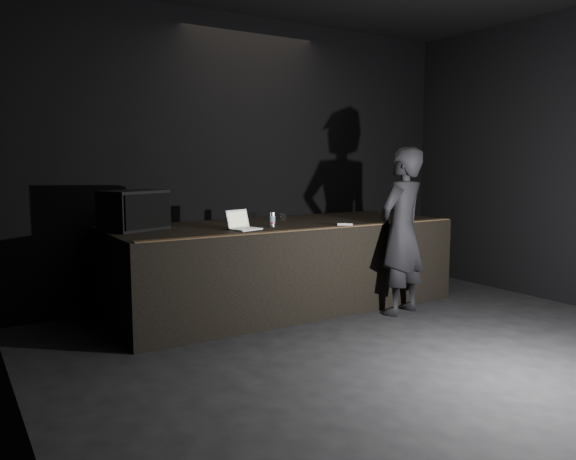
{
  "coord_description": "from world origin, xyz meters",
  "views": [
    {
      "loc": [
        -3.37,
        -2.84,
        1.7
      ],
      "look_at": [
        -0.18,
        2.3,
        0.97
      ],
      "focal_mm": 35.0,
      "sensor_mm": 36.0,
      "label": 1
    }
  ],
  "objects_px": {
    "laptop": "(242,224)",
    "person": "(401,231)",
    "stage_riser": "(282,265)",
    "stage_monitor": "(134,210)",
    "beer_can": "(272,220)"
  },
  "relations": [
    {
      "from": "laptop",
      "to": "person",
      "type": "distance_m",
      "value": 1.79
    },
    {
      "from": "stage_riser",
      "to": "laptop",
      "type": "height_order",
      "value": "laptop"
    },
    {
      "from": "laptop",
      "to": "person",
      "type": "height_order",
      "value": "person"
    },
    {
      "from": "stage_riser",
      "to": "stage_monitor",
      "type": "distance_m",
      "value": 1.82
    },
    {
      "from": "stage_monitor",
      "to": "laptop",
      "type": "height_order",
      "value": "stage_monitor"
    },
    {
      "from": "stage_monitor",
      "to": "laptop",
      "type": "bearing_deg",
      "value": -51.67
    },
    {
      "from": "person",
      "to": "stage_riser",
      "type": "bearing_deg",
      "value": -59.68
    },
    {
      "from": "stage_monitor",
      "to": "beer_can",
      "type": "height_order",
      "value": "stage_monitor"
    },
    {
      "from": "stage_monitor",
      "to": "person",
      "type": "height_order",
      "value": "person"
    },
    {
      "from": "person",
      "to": "beer_can",
      "type": "bearing_deg",
      "value": -43.8
    },
    {
      "from": "stage_riser",
      "to": "person",
      "type": "relative_size",
      "value": 2.14
    },
    {
      "from": "stage_riser",
      "to": "laptop",
      "type": "xyz_separation_m",
      "value": [
        -0.69,
        -0.33,
        0.55
      ]
    },
    {
      "from": "stage_riser",
      "to": "laptop",
      "type": "relative_size",
      "value": 11.26
    },
    {
      "from": "beer_can",
      "to": "person",
      "type": "distance_m",
      "value": 1.45
    },
    {
      "from": "stage_monitor",
      "to": "beer_can",
      "type": "distance_m",
      "value": 1.47
    }
  ]
}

